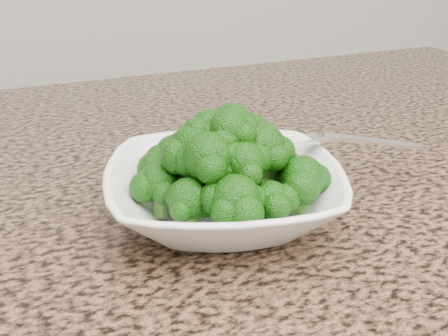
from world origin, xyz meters
name	(u,v)px	position (x,y,z in m)	size (l,w,h in m)	color
granite_counter	(128,236)	(0.00, 0.30, 0.89)	(1.64, 1.04, 0.03)	brown
bowl	(224,193)	(0.08, 0.27, 0.93)	(0.21, 0.21, 0.05)	white
broccoli_pile	(224,127)	(0.08, 0.27, 0.99)	(0.18, 0.18, 0.07)	#134D08
garlic_topping	(224,82)	(0.08, 0.27, 1.03)	(0.11, 0.11, 0.01)	gold
fork	(330,138)	(0.20, 0.28, 0.96)	(0.18, 0.03, 0.01)	silver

